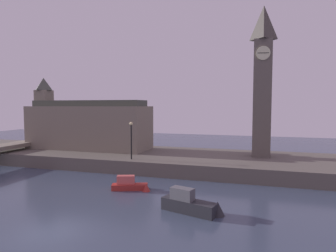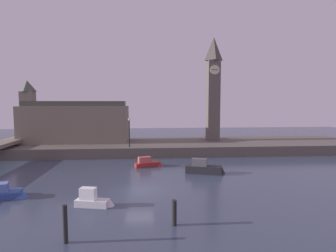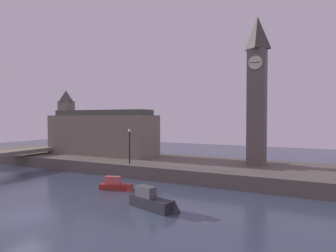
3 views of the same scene
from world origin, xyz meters
name	(u,v)px [view 3 (image 3 of 3)]	position (x,y,z in m)	size (l,w,h in m)	color
ground_plane	(28,216)	(0.00, 0.00, 0.00)	(120.00, 120.00, 0.00)	#384256
far_embankment	(161,165)	(0.00, 20.00, 0.75)	(70.00, 12.00, 1.50)	#5B544C
clock_tower	(257,88)	(11.90, 21.41, 10.40)	(2.20, 2.25, 17.17)	#5B544C
parliament_hall	(100,132)	(-11.15, 21.19, 4.76)	(16.75, 5.83, 9.89)	slate
streetlamp	(129,142)	(-1.78, 15.33, 4.05)	(0.36, 0.36, 4.12)	black
boat_dinghy_red	(118,185)	(0.99, 9.24, 0.42)	(3.70, 1.87, 1.35)	maroon
boat_barge_dark	(154,202)	(7.24, 5.41, 0.59)	(4.63, 2.16, 1.72)	#232328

